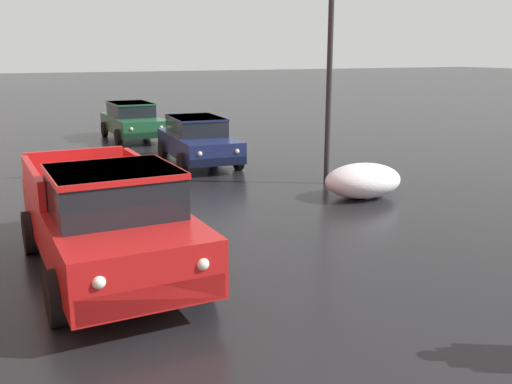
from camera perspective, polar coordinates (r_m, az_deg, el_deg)
The scene contains 5 objects.
snow_bank_along_left_kerb at distance 13.52m, azimuth 10.68°, elevation 1.06°, with size 1.90×1.36×0.80m.
pickup_truck_red_approaching_near_lane at distance 8.81m, azimuth -14.66°, elevation -2.65°, with size 2.20×5.00×1.76m.
sedan_darkblue_parked_kerbside_close at distance 17.36m, azimuth -5.84°, elevation 5.25°, with size 2.06×4.15×1.42m.
sedan_green_parked_kerbside_mid at distance 22.80m, azimuth -12.27°, elevation 7.04°, with size 1.90×4.19×1.42m.
street_lamp_post at distance 14.54m, azimuth 7.43°, elevation 14.42°, with size 0.44×0.24×6.27m.
Camera 1 is at (-3.32, -2.21, 3.30)m, focal length 40.05 mm.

